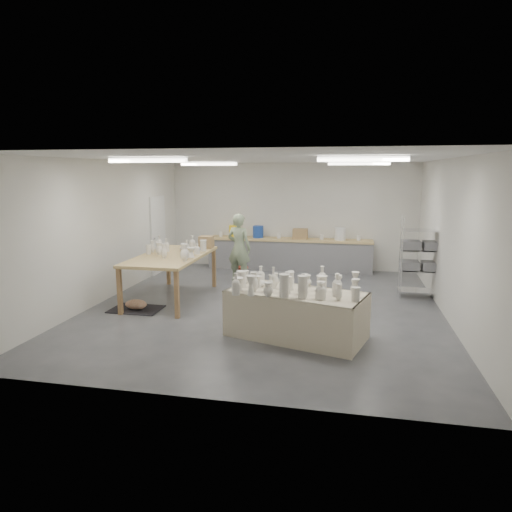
% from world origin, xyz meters
% --- Properties ---
extents(room, '(8.00, 8.02, 3.00)m').
position_xyz_m(room, '(-0.11, 0.08, 2.06)').
color(room, '#424449').
rests_on(room, ground).
extents(back_counter, '(4.60, 0.60, 1.24)m').
position_xyz_m(back_counter, '(-0.01, 3.68, 0.49)').
color(back_counter, tan).
rests_on(back_counter, ground).
extents(wire_shelf, '(0.88, 0.48, 1.80)m').
position_xyz_m(wire_shelf, '(3.20, 1.40, 0.92)').
color(wire_shelf, silver).
rests_on(wire_shelf, ground).
extents(drying_table, '(2.45, 1.68, 1.16)m').
position_xyz_m(drying_table, '(0.81, -1.64, 0.44)').
color(drying_table, olive).
rests_on(drying_table, ground).
extents(work_table, '(1.33, 2.63, 1.34)m').
position_xyz_m(work_table, '(-2.04, 0.26, 0.97)').
color(work_table, tan).
rests_on(work_table, ground).
extents(rug, '(1.00, 0.70, 0.02)m').
position_xyz_m(rug, '(-2.53, -0.74, 0.01)').
color(rug, black).
rests_on(rug, ground).
extents(cat, '(0.49, 0.37, 0.19)m').
position_xyz_m(cat, '(-2.51, -0.76, 0.12)').
color(cat, white).
rests_on(cat, rug).
extents(potter, '(0.72, 0.57, 1.73)m').
position_xyz_m(potter, '(-1.06, 2.03, 0.87)').
color(potter, '#92A680').
rests_on(potter, ground).
extents(red_stool, '(0.44, 0.44, 0.32)m').
position_xyz_m(red_stool, '(-1.06, 2.30, 0.29)').
color(red_stool, '#A22B17').
rests_on(red_stool, ground).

